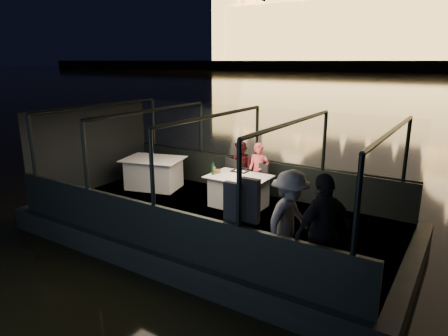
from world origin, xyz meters
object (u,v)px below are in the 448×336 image
Objects in this scene: dining_table_aft at (154,174)px; passenger_dark at (323,235)px; chair_port_left at (227,180)px; person_woman_coral at (259,171)px; coat_stand at (240,219)px; wine_bottle at (213,169)px; chair_port_right at (257,186)px; dining_table_central at (239,191)px; passenger_stripe at (289,223)px; person_man_maroon at (241,168)px.

dining_table_aft is 0.86× the size of passenger_dark.
chair_port_left is 0.66× the size of person_woman_coral.
chair_port_left is 0.87m from person_woman_coral.
coat_stand is at bearing -35.41° from chair_port_left.
coat_stand is 3.60m from person_woman_coral.
person_woman_coral reaches higher than chair_port_left.
wine_bottle reaches higher than dining_table_aft.
dining_table_central is at bearing -106.32° from chair_port_right.
chair_port_left is (-0.61, 0.45, 0.06)m from dining_table_central.
passenger_stripe is at bearing -38.07° from chair_port_right.
dining_table_central is 0.81× the size of coat_stand.
person_man_maroon reaches higher than dining_table_aft.
passenger_stripe is 0.64m from passenger_dark.
dining_table_aft is at bearing 148.70° from coat_stand.
person_woman_coral is (-1.40, 3.32, -0.15)m from coat_stand.
passenger_dark is at bearing -22.50° from person_man_maroon.
chair_port_left is at bearing 143.57° from dining_table_central.
person_woman_coral is at bearing 77.53° from dining_table_central.
dining_table_aft is 1.65× the size of chair_port_right.
passenger_dark is 4.07m from wine_bottle.
passenger_dark is at bearing -31.35° from wine_bottle.
passenger_stripe is (0.70, 0.42, -0.05)m from coat_stand.
dining_table_aft is 4.84× the size of wine_bottle.
chair_port_right is at bearing -3.80° from person_man_maroon.
coat_stand is 3.21m from wine_bottle.
passenger_stripe is at bearing -74.09° from person_woman_coral.
dining_table_central is at bearing -100.50° from passenger_dark.
dining_table_central is 3.07m from coat_stand.
chair_port_right is (0.88, 0.00, 0.00)m from chair_port_left.
chair_port_right is 0.52× the size of passenger_dark.
chair_port_left is 0.55× the size of passenger_stripe.
passenger_stripe reaches higher than dining_table_aft.
coat_stand is 1.35m from passenger_dark.
dining_table_aft is 3.00m from person_woman_coral.
chair_port_left is at bearing 53.93° from passenger_stripe.
dining_table_central is 1.01× the size of person_man_maroon.
passenger_stripe is at bearing -44.08° from dining_table_central.
person_woman_coral is (2.89, 0.71, 0.36)m from dining_table_aft.
coat_stand is at bearing -47.80° from wine_bottle.
passenger_dark is (2.71, -3.06, 0.10)m from person_woman_coral.
wine_bottle is (-0.87, -0.67, 0.47)m from chair_port_right.
chair_port_left reaches higher than dining_table_central.
chair_port_left is 4.48m from passenger_dark.
passenger_stripe reaches higher than wine_bottle.
dining_table_central is at bearing -42.26° from person_man_maroon.
wine_bottle reaches higher than chair_port_left.
chair_port_right is at bearing 19.21° from chair_port_left.
dining_table_central is 0.82m from person_woman_coral.
dining_table_aft is at bearing -149.07° from chair_port_left.
passenger_dark is 5.60× the size of wine_bottle.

